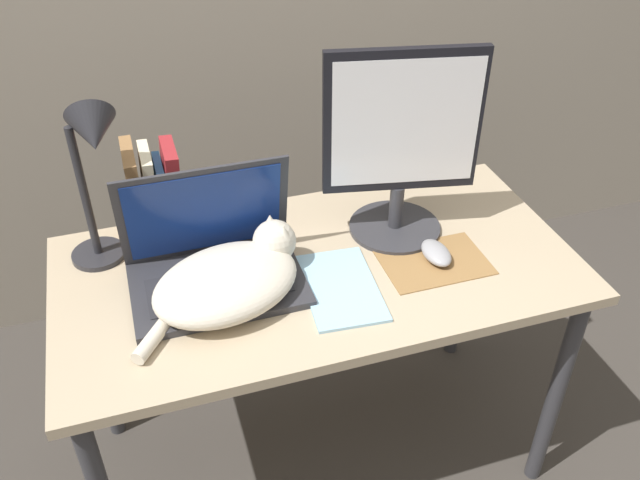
{
  "coord_description": "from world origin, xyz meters",
  "views": [
    {
      "loc": [
        -0.39,
        -0.91,
        1.75
      ],
      "look_at": [
        -0.01,
        0.29,
        0.82
      ],
      "focal_mm": 38.0,
      "sensor_mm": 36.0,
      "label": 1
    }
  ],
  "objects_px": {
    "external_monitor": "(401,145)",
    "webcam": "(258,200)",
    "laptop": "(214,262)",
    "cat": "(231,279)",
    "computer_mouse": "(436,253)",
    "notepad": "(340,287)",
    "book_row": "(154,197)",
    "desk_lamp": "(93,160)"
  },
  "relations": [
    {
      "from": "cat",
      "to": "external_monitor",
      "type": "distance_m",
      "value": 0.52
    },
    {
      "from": "external_monitor",
      "to": "book_row",
      "type": "bearing_deg",
      "value": 166.05
    },
    {
      "from": "laptop",
      "to": "computer_mouse",
      "type": "distance_m",
      "value": 0.54
    },
    {
      "from": "cat",
      "to": "external_monitor",
      "type": "relative_size",
      "value": 0.88
    },
    {
      "from": "book_row",
      "to": "desk_lamp",
      "type": "bearing_deg",
      "value": -152.3
    },
    {
      "from": "notepad",
      "to": "webcam",
      "type": "bearing_deg",
      "value": 106.91
    },
    {
      "from": "computer_mouse",
      "to": "notepad",
      "type": "bearing_deg",
      "value": -172.48
    },
    {
      "from": "cat",
      "to": "notepad",
      "type": "xyz_separation_m",
      "value": [
        0.24,
        -0.05,
        -0.05
      ]
    },
    {
      "from": "book_row",
      "to": "computer_mouse",
      "type": "bearing_deg",
      "value": -25.03
    },
    {
      "from": "laptop",
      "to": "notepad",
      "type": "relative_size",
      "value": 1.39
    },
    {
      "from": "desk_lamp",
      "to": "webcam",
      "type": "height_order",
      "value": "desk_lamp"
    },
    {
      "from": "desk_lamp",
      "to": "webcam",
      "type": "relative_size",
      "value": 5.55
    },
    {
      "from": "cat",
      "to": "computer_mouse",
      "type": "xyz_separation_m",
      "value": [
        0.5,
        -0.01,
        -0.03
      ]
    },
    {
      "from": "book_row",
      "to": "webcam",
      "type": "height_order",
      "value": "book_row"
    },
    {
      "from": "book_row",
      "to": "desk_lamp",
      "type": "distance_m",
      "value": 0.21
    },
    {
      "from": "desk_lamp",
      "to": "book_row",
      "type": "bearing_deg",
      "value": 27.7
    },
    {
      "from": "laptop",
      "to": "cat",
      "type": "distance_m",
      "value": 0.08
    },
    {
      "from": "laptop",
      "to": "webcam",
      "type": "bearing_deg",
      "value": 55.71
    },
    {
      "from": "desk_lamp",
      "to": "notepad",
      "type": "height_order",
      "value": "desk_lamp"
    },
    {
      "from": "cat",
      "to": "desk_lamp",
      "type": "distance_m",
      "value": 0.4
    },
    {
      "from": "laptop",
      "to": "cat",
      "type": "height_order",
      "value": "laptop"
    },
    {
      "from": "external_monitor",
      "to": "computer_mouse",
      "type": "distance_m",
      "value": 0.28
    },
    {
      "from": "external_monitor",
      "to": "book_row",
      "type": "relative_size",
      "value": 1.87
    },
    {
      "from": "external_monitor",
      "to": "notepad",
      "type": "bearing_deg",
      "value": -139.25
    },
    {
      "from": "cat",
      "to": "desk_lamp",
      "type": "bearing_deg",
      "value": 138.08
    },
    {
      "from": "laptop",
      "to": "computer_mouse",
      "type": "height_order",
      "value": "laptop"
    },
    {
      "from": "book_row",
      "to": "webcam",
      "type": "relative_size",
      "value": 3.41
    },
    {
      "from": "computer_mouse",
      "to": "desk_lamp",
      "type": "bearing_deg",
      "value": 162.66
    },
    {
      "from": "notepad",
      "to": "external_monitor",
      "type": "bearing_deg",
      "value": 40.75
    },
    {
      "from": "laptop",
      "to": "external_monitor",
      "type": "xyz_separation_m",
      "value": [
        0.48,
        0.06,
        0.2
      ]
    },
    {
      "from": "external_monitor",
      "to": "webcam",
      "type": "xyz_separation_m",
      "value": [
        -0.32,
        0.17,
        -0.2
      ]
    },
    {
      "from": "notepad",
      "to": "webcam",
      "type": "distance_m",
      "value": 0.38
    },
    {
      "from": "book_row",
      "to": "notepad",
      "type": "bearing_deg",
      "value": -41.42
    },
    {
      "from": "cat",
      "to": "book_row",
      "type": "bearing_deg",
      "value": 114.6
    },
    {
      "from": "book_row",
      "to": "laptop",
      "type": "bearing_deg",
      "value": -63.81
    },
    {
      "from": "external_monitor",
      "to": "book_row",
      "type": "distance_m",
      "value": 0.62
    },
    {
      "from": "computer_mouse",
      "to": "notepad",
      "type": "xyz_separation_m",
      "value": [
        -0.26,
        -0.03,
        -0.02
      ]
    },
    {
      "from": "laptop",
      "to": "external_monitor",
      "type": "distance_m",
      "value": 0.53
    },
    {
      "from": "notepad",
      "to": "book_row",
      "type": "bearing_deg",
      "value": 138.58
    },
    {
      "from": "computer_mouse",
      "to": "book_row",
      "type": "height_order",
      "value": "book_row"
    },
    {
      "from": "external_monitor",
      "to": "notepad",
      "type": "height_order",
      "value": "external_monitor"
    },
    {
      "from": "cat",
      "to": "computer_mouse",
      "type": "distance_m",
      "value": 0.51
    }
  ]
}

